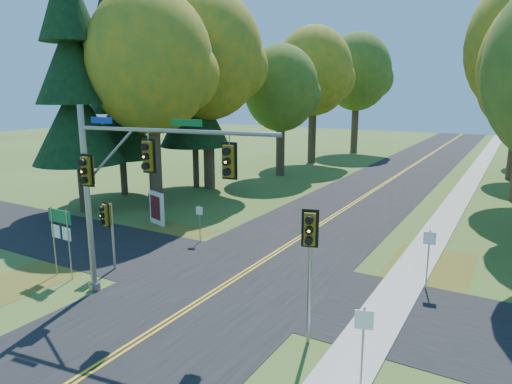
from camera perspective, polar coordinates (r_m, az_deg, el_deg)
The scene contains 25 objects.
ground at distance 18.16m, azimuth -5.68°, elevation -12.64°, with size 160.00×160.00×0.00m, color #3B591F.
road_main at distance 18.16m, azimuth -5.68°, elevation -12.61°, with size 8.00×160.00×0.02m, color black.
road_cross at distance 19.66m, azimuth -2.21°, elevation -10.53°, with size 60.00×6.00×0.02m, color black.
centerline_left at distance 18.20m, azimuth -5.94°, elevation -12.50°, with size 0.10×160.00×0.01m, color gold.
centerline_right at distance 18.10m, azimuth -5.42°, elevation -12.64°, with size 0.10×160.00×0.01m, color gold.
sidewalk_east at distance 15.70m, azimuth 13.87°, elevation -17.10°, with size 1.60×160.00×0.06m, color #9E998E.
leaf_patch_w_near at distance 24.92m, azimuth -12.46°, elevation -5.81°, with size 4.00×6.00×0.00m, color brown.
leaf_patch_e at distance 20.93m, azimuth 20.27°, elevation -9.88°, with size 3.50×8.00×0.00m, color brown.
leaf_patch_w_far at distance 21.50m, azimuth -27.40°, elevation -9.94°, with size 3.00×5.00×0.00m, color brown.
tree_w_a at distance 30.86m, azimuth -12.88°, elevation 15.48°, with size 8.00×8.00×14.15m.
tree_w_b at distance 36.63m, azimuth -5.98°, elevation 16.56°, with size 8.60×8.60×15.38m.
tree_w_c at distance 42.37m, azimuth 3.27°, elevation 12.76°, with size 6.80×6.80×11.91m.
tree_w_d at distance 50.56m, azimuth 7.34°, elevation 14.70°, with size 8.20×8.20×14.56m.
tree_w_e at distance 60.35m, azimuth 12.63°, elevation 14.40°, with size 8.40×8.40×14.97m.
pine_a at distance 31.01m, azimuth -21.98°, elevation 14.33°, with size 5.60×5.60×19.48m.
pine_b at distance 35.39m, azimuth -16.87°, elevation 12.68°, with size 5.60×5.60×17.31m.
pine_c at distance 37.12m, azimuth -7.88°, elevation 15.41°, with size 5.60×5.60×20.56m.
traffic_mast at distance 16.91m, azimuth -15.73°, elevation 1.62°, with size 7.89×1.60×7.22m.
east_signal_pole at distance 13.55m, azimuth 6.74°, elevation -6.45°, with size 0.49×0.59×4.37m.
ped_signal_pole at distance 20.63m, azimuth -18.08°, elevation -3.34°, with size 0.47×0.56×3.08m.
route_sign_cluster at distance 20.62m, azimuth -23.24°, elevation -4.25°, with size 1.40×0.11×3.01m.
info_kiosk at distance 27.51m, azimuth -12.29°, elevation -2.00°, with size 1.38×0.63×1.93m.
reg_sign_e_north at distance 19.13m, azimuth 20.79°, elevation -6.68°, with size 0.47×0.11×2.45m.
reg_sign_e_south at distance 12.28m, azimuth 13.25°, elevation -17.09°, with size 0.46×0.19×2.47m.
reg_sign_w at distance 23.74m, azimuth -7.07°, elevation -3.17°, with size 0.37×0.10×1.95m.
Camera 1 is at (9.77, -13.25, 7.67)m, focal length 32.00 mm.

